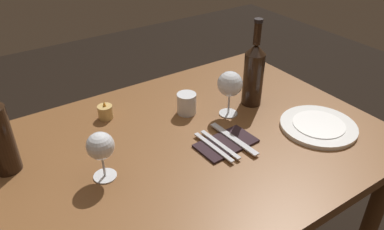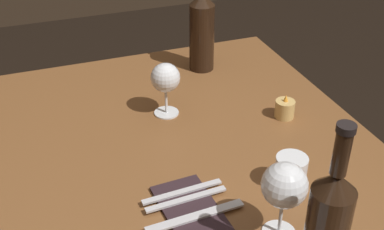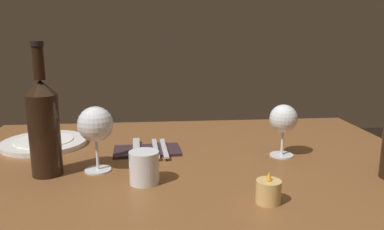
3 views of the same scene
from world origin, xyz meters
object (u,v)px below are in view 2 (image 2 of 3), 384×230
votive_candle (285,109)px  fork_inner (186,199)px  wine_glass_right (284,187)px  water_tumbler (290,174)px  table_knife (195,216)px  wine_bottle_second (328,226)px  wine_bottle (202,30)px  wine_glass_left (165,79)px  folded_napkin (190,209)px  fork_outer (182,192)px

votive_candle → fork_inner: votive_candle is taller
votive_candle → wine_glass_right: bearing=-30.3°
water_tumbler → table_knife: size_ratio=0.36×
wine_bottle_second → votive_candle: 0.54m
wine_glass_right → wine_bottle: bearing=170.8°
wine_bottle → votive_candle: 0.37m
fork_inner → wine_bottle_second: bearing=30.2°
wine_glass_right → water_tumbler: bearing=143.0°
wine_bottle_second → wine_glass_left: bearing=-172.3°
folded_napkin → votive_candle: bearing=125.4°
wine_bottle → fork_outer: 0.62m
wine_bottle_second → fork_outer: 0.35m
fork_inner → fork_outer: same height
wine_bottle_second → votive_candle: wine_bottle_second is taller
wine_glass_right → water_tumbler: size_ratio=2.18×
folded_napkin → table_knife: table_knife is taller
wine_glass_right → fork_outer: wine_glass_right is taller
fork_outer → table_knife: size_ratio=0.86×
wine_glass_left → water_tumbler: bearing=22.8°
fork_outer → table_knife: 0.08m
wine_bottle → wine_bottle_second: 0.84m
wine_glass_right → table_knife: (-0.09, -0.14, -0.11)m
water_tumbler → wine_bottle: bearing=177.5°
wine_glass_right → fork_outer: size_ratio=0.91×
wine_glass_right → wine_bottle: 0.73m
water_tumbler → fork_outer: 0.24m
wine_glass_left → wine_glass_right: (0.50, 0.07, 0.01)m
wine_bottle → folded_napkin: bearing=-23.2°
wine_glass_left → fork_outer: 0.35m
wine_glass_right → wine_bottle_second: (0.12, 0.01, 0.01)m
folded_napkin → fork_outer: 0.05m
wine_glass_right → water_tumbler: 0.17m
wine_bottle → fork_outer: wine_bottle is taller
wine_bottle_second → table_knife: wine_bottle_second is taller
water_tumbler → fork_inner: (-0.03, -0.23, -0.02)m
folded_napkin → fork_outer: (-0.05, 0.00, 0.01)m
votive_candle → folded_napkin: bearing=-54.6°
folded_napkin → table_knife: (0.03, 0.00, 0.01)m
wine_glass_right → fork_inner: 0.23m
wine_glass_right → fork_inner: (-0.14, -0.14, -0.11)m
fork_inner → table_knife: bearing=0.0°
fork_inner → fork_outer: 0.03m
folded_napkin → wine_glass_right: bearing=49.5°
wine_glass_left → wine_bottle: size_ratio=0.44×
fork_outer → wine_bottle: bearing=155.0°
water_tumbler → fork_inner: bearing=-96.3°
votive_candle → fork_outer: size_ratio=0.37×
wine_glass_right → folded_napkin: size_ratio=0.84×
wine_glass_left → fork_inner: wine_glass_left is taller
wine_glass_right → folded_napkin: bearing=-130.5°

